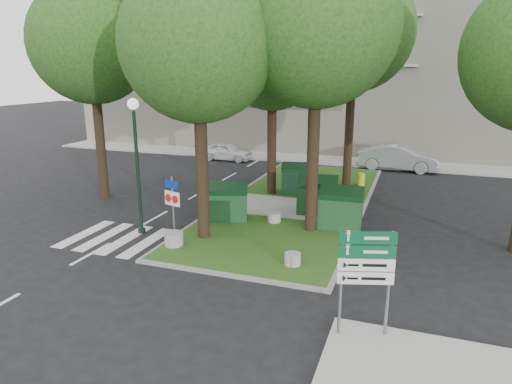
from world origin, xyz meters
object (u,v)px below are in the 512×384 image
at_px(dumpster_a, 228,202).
at_px(car_white, 226,151).
at_px(dumpster_b, 297,179).
at_px(bollard_left, 174,239).
at_px(bollard_mid, 274,217).
at_px(traffic_sign_pole, 173,199).
at_px(car_silver, 399,157).
at_px(tree_median_far, 357,19).
at_px(litter_bin, 361,179).
at_px(tree_median_mid, 275,47).
at_px(directional_sign, 366,267).
at_px(tree_median_near_left, 201,27).
at_px(bollard_right, 293,259).
at_px(dumpster_c, 317,196).
at_px(dumpster_d, 341,209).
at_px(tree_street_left, 93,30).
at_px(tree_median_near_right, 321,8).
at_px(street_lamp, 136,151).

relative_size(dumpster_a, car_white, 0.52).
height_order(dumpster_b, bollard_left, dumpster_b).
distance_m(bollard_mid, traffic_sign_pole, 4.22).
distance_m(dumpster_b, car_silver, 8.77).
xyz_separation_m(tree_median_far, dumpster_b, (-2.12, -2.54, -7.51)).
relative_size(car_white, car_silver, 0.75).
bearing_deg(tree_median_far, litter_bin, -7.16).
bearing_deg(tree_median_mid, directional_sign, -63.10).
height_order(tree_median_near_left, bollard_right, tree_median_near_left).
xyz_separation_m(bollard_right, traffic_sign_pole, (-4.69, 0.94, 1.22)).
bearing_deg(dumpster_c, bollard_mid, -134.49).
bearing_deg(bollard_left, bollard_mid, 54.14).
height_order(tree_median_mid, dumpster_d, tree_median_mid).
relative_size(bollard_left, bollard_mid, 1.25).
distance_m(tree_street_left, dumpster_c, 12.25).
bearing_deg(tree_median_near_right, tree_median_mid, 123.69).
bearing_deg(dumpster_a, traffic_sign_pole, -132.57).
relative_size(dumpster_a, bollard_mid, 3.59).
relative_size(dumpster_c, street_lamp, 0.36).
relative_size(tree_median_near_right, dumpster_b, 6.56).
bearing_deg(car_silver, tree_median_far, 159.46).
height_order(tree_median_far, street_lamp, tree_median_far).
relative_size(dumpster_b, bollard_left, 2.72).
relative_size(tree_median_near_left, tree_street_left, 0.96).
bearing_deg(traffic_sign_pole, bollard_left, -45.40).
distance_m(tree_median_near_left, street_lamp, 4.91).
xyz_separation_m(dumpster_a, street_lamp, (-2.59, -2.30, 2.34)).
height_order(tree_median_far, bollard_left, tree_median_far).
bearing_deg(tree_median_mid, bollard_left, -98.79).
bearing_deg(tree_street_left, tree_median_near_left, -26.57).
bearing_deg(dumpster_d, car_silver, 78.89).
xyz_separation_m(dumpster_d, car_white, (-9.58, 11.29, -0.25)).
bearing_deg(car_white, tree_median_near_left, -158.31).
relative_size(tree_street_left, dumpster_a, 5.96).
bearing_deg(traffic_sign_pole, litter_bin, 77.37).
relative_size(bollard_right, traffic_sign_pole, 0.22).
distance_m(dumpster_b, street_lamp, 8.66).
xyz_separation_m(tree_median_mid, dumpster_d, (3.91, -3.91, -6.12)).
height_order(litter_bin, traffic_sign_pole, traffic_sign_pole).
bearing_deg(street_lamp, car_white, 100.28).
relative_size(litter_bin, car_white, 0.18).
height_order(tree_median_mid, tree_street_left, tree_street_left).
bearing_deg(bollard_mid, tree_median_near_left, -128.50).
relative_size(bollard_left, directional_sign, 0.26).
xyz_separation_m(tree_median_mid, dumpster_a, (-0.52, -4.44, -6.16)).
bearing_deg(bollard_left, dumpster_a, 78.38).
bearing_deg(car_silver, tree_median_near_left, 161.31).
bearing_deg(litter_bin, dumpster_d, -89.65).
bearing_deg(car_silver, bollard_left, 160.68).
distance_m(tree_median_near_left, directional_sign, 9.42).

